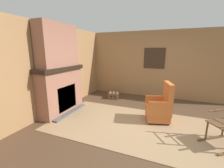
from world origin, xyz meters
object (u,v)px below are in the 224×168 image
(firewood_stack, at_px, (113,95))
(storage_case, at_px, (61,64))
(oil_lamp_vase, at_px, (42,65))
(armchair, at_px, (160,108))

(firewood_stack, height_order, storage_case, storage_case)
(firewood_stack, distance_m, oil_lamp_vase, 2.89)
(armchair, height_order, storage_case, storage_case)
(storage_case, bearing_deg, armchair, 6.58)
(oil_lamp_vase, bearing_deg, storage_case, 89.99)
(firewood_stack, xyz_separation_m, oil_lamp_vase, (-0.99, -2.35, 1.36))
(firewood_stack, height_order, oil_lamp_vase, oil_lamp_vase)
(armchair, bearing_deg, oil_lamp_vase, 3.30)
(armchair, xyz_separation_m, storage_case, (-2.80, -0.32, 1.05))
(oil_lamp_vase, distance_m, storage_case, 0.70)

